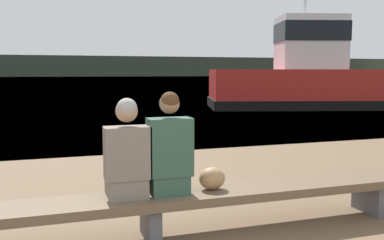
{
  "coord_description": "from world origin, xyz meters",
  "views": [
    {
      "loc": [
        -0.69,
        -1.55,
        1.59
      ],
      "look_at": [
        1.56,
        5.31,
        0.77
      ],
      "focal_mm": 40.0,
      "sensor_mm": 36.0,
      "label": 1
    }
  ],
  "objects_px": {
    "bench_main": "(150,204)",
    "person_right": "(169,152)",
    "shopping_bag": "(212,178)",
    "tugboat_red": "(303,79)",
    "person_left": "(127,156)"
  },
  "relations": [
    {
      "from": "person_left",
      "to": "shopping_bag",
      "type": "distance_m",
      "value": 0.9
    },
    {
      "from": "person_left",
      "to": "shopping_bag",
      "type": "height_order",
      "value": "person_left"
    },
    {
      "from": "person_left",
      "to": "person_right",
      "type": "height_order",
      "value": "person_right"
    },
    {
      "from": "bench_main",
      "to": "person_right",
      "type": "distance_m",
      "value": 0.53
    },
    {
      "from": "person_right",
      "to": "shopping_bag",
      "type": "distance_m",
      "value": 0.54
    },
    {
      "from": "tugboat_red",
      "to": "person_right",
      "type": "bearing_deg",
      "value": 158.82
    },
    {
      "from": "person_right",
      "to": "tugboat_red",
      "type": "relative_size",
      "value": 0.11
    },
    {
      "from": "person_left",
      "to": "tugboat_red",
      "type": "relative_size",
      "value": 0.11
    },
    {
      "from": "person_left",
      "to": "person_right",
      "type": "distance_m",
      "value": 0.4
    },
    {
      "from": "person_right",
      "to": "shopping_bag",
      "type": "height_order",
      "value": "person_right"
    },
    {
      "from": "bench_main",
      "to": "tugboat_red",
      "type": "height_order",
      "value": "tugboat_red"
    },
    {
      "from": "shopping_bag",
      "to": "tugboat_red",
      "type": "height_order",
      "value": "tugboat_red"
    },
    {
      "from": "bench_main",
      "to": "tugboat_red",
      "type": "xyz_separation_m",
      "value": [
        9.76,
        12.69,
        0.91
      ]
    },
    {
      "from": "person_left",
      "to": "shopping_bag",
      "type": "xyz_separation_m",
      "value": [
        0.85,
        0.02,
        -0.28
      ]
    },
    {
      "from": "tugboat_red",
      "to": "shopping_bag",
      "type": "bearing_deg",
      "value": 160.09
    }
  ]
}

